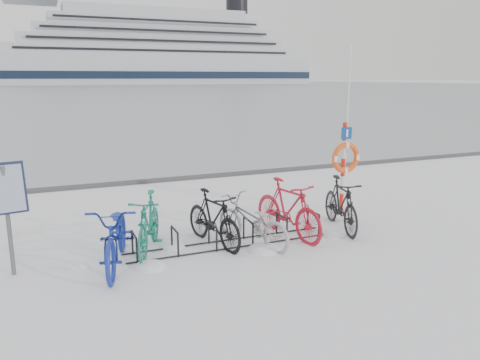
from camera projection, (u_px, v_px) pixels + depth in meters
ground at (231, 245)px, 8.85m from camera, size 900.00×900.00×0.00m
ice_sheet at (53, 87)px, 148.61m from camera, size 400.00×298.00×0.02m
quay_edge at (160, 180)px, 14.16m from camera, size 400.00×0.25×0.10m
bike_rack at (231, 236)px, 8.82m from camera, size 4.00×0.48×0.46m
info_board at (5, 195)px, 7.22m from camera, size 0.64×0.34×1.83m
lifebuoy_station at (345, 158)px, 10.81m from camera, size 0.73×0.22×3.80m
cruise_ferry at (156, 55)px, 207.71m from camera, size 140.89×26.57×46.29m
bike_0 at (117, 233)px, 7.79m from camera, size 1.29×2.30×1.14m
bike_1 at (149, 222)px, 8.44m from camera, size 1.18×1.89×1.10m
bike_2 at (213, 217)px, 8.78m from camera, size 0.90×1.85×1.07m
bike_3 at (252, 220)px, 8.79m from camera, size 1.27×1.94×0.96m
bike_4 at (288, 207)px, 9.24m from camera, size 0.95×2.03×1.18m
bike_5 at (341, 203)px, 9.70m from camera, size 0.96×1.93×1.11m
snow_drifts at (241, 244)px, 8.90m from camera, size 5.74×1.83×0.21m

